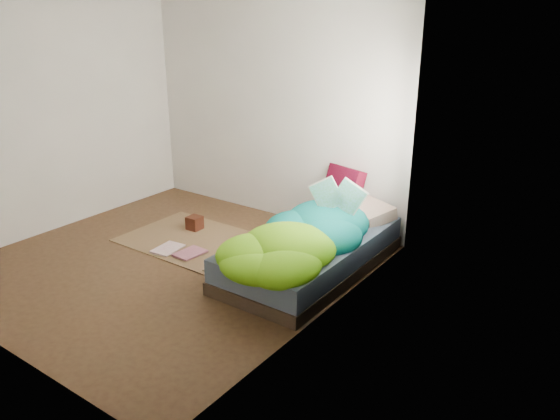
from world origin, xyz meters
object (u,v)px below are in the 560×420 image
object	(u,v)px
open_book	(338,186)
wooden_box	(195,223)
floor_book_a	(159,247)
bed	(311,253)
floor_book_b	(182,250)
pillow_magenta	(343,188)

from	to	relation	value
open_book	wooden_box	bearing A→B (deg)	171.04
floor_book_a	wooden_box	bearing A→B (deg)	89.40
open_book	floor_book_a	size ratio (longest dim) A/B	1.43
wooden_box	floor_book_a	xyz separation A→B (m)	(0.06, -0.60, -0.06)
bed	open_book	size ratio (longest dim) A/B	4.37
bed	open_book	bearing A→B (deg)	58.17
open_book	floor_book_b	xyz separation A→B (m)	(-1.43, -0.70, -0.79)
pillow_magenta	floor_book_b	xyz separation A→B (m)	(-1.11, -1.38, -0.54)
floor_book_a	bed	bearing A→B (deg)	12.74
floor_book_b	floor_book_a	bearing A→B (deg)	-162.59
open_book	floor_book_b	bearing A→B (deg)	-168.35
pillow_magenta	floor_book_b	bearing A→B (deg)	-112.75
wooden_box	floor_book_a	world-z (taller)	wooden_box
pillow_magenta	open_book	world-z (taller)	open_book
open_book	wooden_box	xyz separation A→B (m)	(-1.76, -0.16, -0.73)
pillow_magenta	wooden_box	distance (m)	1.74
open_book	pillow_magenta	bearing A→B (deg)	100.66
wooden_box	floor_book_a	size ratio (longest dim) A/B	0.48
bed	open_book	xyz separation A→B (m)	(0.14, 0.23, 0.65)
bed	floor_book_b	xyz separation A→B (m)	(-1.29, -0.47, -0.14)
wooden_box	floor_book_a	distance (m)	0.61
pillow_magenta	floor_book_a	bearing A→B (deg)	-117.56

